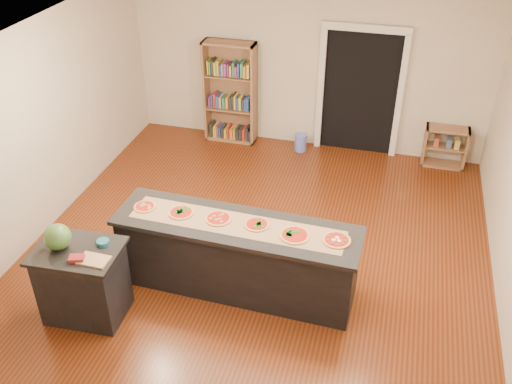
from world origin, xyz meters
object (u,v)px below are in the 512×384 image
(kitchen_island, at_px, (237,256))
(bookshelf, at_px, (230,93))
(waste_bin, at_px, (300,143))
(low_shelf, at_px, (445,147))
(side_counter, at_px, (83,282))
(watermelon, at_px, (57,237))

(kitchen_island, bearing_deg, bookshelf, 110.11)
(waste_bin, bearing_deg, low_shelf, 2.60)
(side_counter, bearing_deg, bookshelf, 83.06)
(watermelon, bearing_deg, low_shelf, 47.97)
(kitchen_island, xyz_separation_m, low_shelf, (2.44, 3.74, -0.14))
(bookshelf, xyz_separation_m, waste_bin, (1.29, -0.10, -0.74))
(side_counter, bearing_deg, kitchen_island, 26.34)
(side_counter, distance_m, watermelon, 0.64)
(side_counter, distance_m, low_shelf, 6.10)
(side_counter, xyz_separation_m, bookshelf, (0.31, 4.61, 0.42))
(waste_bin, bearing_deg, bookshelf, 175.72)
(bookshelf, bearing_deg, kitchen_island, -71.67)
(kitchen_island, xyz_separation_m, side_counter, (-1.55, -0.87, -0.01))
(waste_bin, relative_size, watermelon, 1.02)
(waste_bin, bearing_deg, side_counter, -109.57)
(low_shelf, relative_size, watermelon, 2.35)
(side_counter, height_order, waste_bin, side_counter)
(side_counter, relative_size, waste_bin, 3.15)
(bookshelf, bearing_deg, low_shelf, 0.18)
(kitchen_island, height_order, bookshelf, bookshelf)
(kitchen_island, distance_m, waste_bin, 3.65)
(watermelon, bearing_deg, waste_bin, 68.40)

